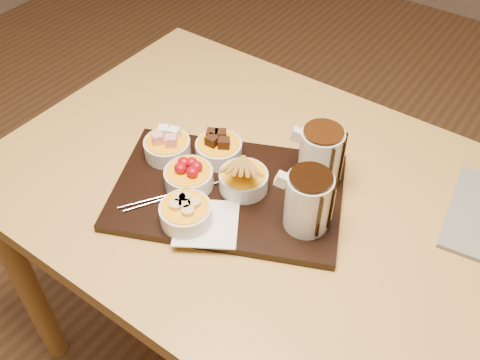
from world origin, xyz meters
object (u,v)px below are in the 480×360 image
Objects in this scene: serving_board at (228,192)px; pitcher_milk_chocolate at (320,156)px; pitcher_dark_chocolate at (308,202)px; dining_table at (272,221)px; bowl_strawberries at (189,178)px.

pitcher_milk_chocolate is at bearing 21.80° from serving_board.
dining_table is at bearing 129.35° from pitcher_dark_chocolate.
bowl_strawberries is (-0.14, -0.10, 0.14)m from dining_table.
dining_table is 0.14m from serving_board.
serving_board is 0.08m from bowl_strawberries.
dining_table is 10.11× the size of pitcher_milk_chocolate.
bowl_strawberries is at bearing 167.35° from pitcher_dark_chocolate.
pitcher_milk_chocolate is (-0.04, 0.12, 0.00)m from pitcher_dark_chocolate.
bowl_strawberries is 0.25m from pitcher_dark_chocolate.
pitcher_dark_chocolate is at bearing -19.98° from serving_board.
bowl_strawberries is at bearing -163.61° from pitcher_milk_chocolate.
pitcher_dark_chocolate and pitcher_milk_chocolate have the same top height.
pitcher_dark_chocolate reaches higher than bowl_strawberries.
bowl_strawberries reaches higher than dining_table.
serving_board reaches higher than dining_table.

